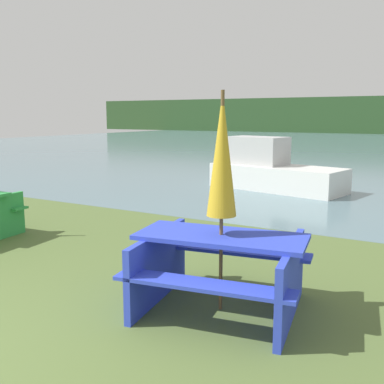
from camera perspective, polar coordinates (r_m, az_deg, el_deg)
name	(u,v)px	position (r m, az deg, el deg)	size (l,w,h in m)	color
water	(384,145)	(32.52, 23.18, 5.48)	(60.00, 50.00, 0.00)	slate
picnic_table_blue	(221,265)	(4.56, 3.68, -9.18)	(1.87, 1.63, 0.78)	blue
umbrella_gold	(222,155)	(4.33, 3.83, 4.65)	(0.29, 0.29, 2.18)	brown
boat	(271,170)	(12.15, 10.05, 2.72)	(3.72, 2.01, 1.38)	silver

